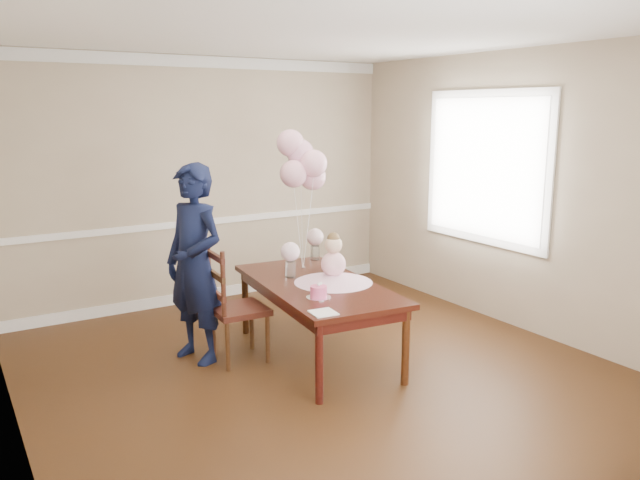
# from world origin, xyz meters

# --- Properties ---
(floor) EXTENTS (4.50, 5.00, 0.00)m
(floor) POSITION_xyz_m (0.00, 0.00, 0.00)
(floor) COLOR black
(floor) RESTS_ON ground
(ceiling) EXTENTS (4.50, 5.00, 0.02)m
(ceiling) POSITION_xyz_m (0.00, 0.00, 2.70)
(ceiling) COLOR white
(ceiling) RESTS_ON wall_back
(wall_back) EXTENTS (4.50, 0.02, 2.70)m
(wall_back) POSITION_xyz_m (0.00, 2.50, 1.35)
(wall_back) COLOR tan
(wall_back) RESTS_ON floor
(wall_front) EXTENTS (4.50, 0.02, 2.70)m
(wall_front) POSITION_xyz_m (0.00, -2.50, 1.35)
(wall_front) COLOR tan
(wall_front) RESTS_ON floor
(wall_left) EXTENTS (0.02, 5.00, 2.70)m
(wall_left) POSITION_xyz_m (-2.25, 0.00, 1.35)
(wall_left) COLOR tan
(wall_left) RESTS_ON floor
(wall_right) EXTENTS (0.02, 5.00, 2.70)m
(wall_right) POSITION_xyz_m (2.25, 0.00, 1.35)
(wall_right) COLOR tan
(wall_right) RESTS_ON floor
(chair_rail_trim) EXTENTS (4.50, 0.02, 0.07)m
(chair_rail_trim) POSITION_xyz_m (0.00, 2.49, 0.90)
(chair_rail_trim) COLOR white
(chair_rail_trim) RESTS_ON wall_back
(crown_molding) EXTENTS (4.50, 0.02, 0.12)m
(crown_molding) POSITION_xyz_m (0.00, 2.49, 2.63)
(crown_molding) COLOR silver
(crown_molding) RESTS_ON wall_back
(baseboard_trim) EXTENTS (4.50, 0.02, 0.12)m
(baseboard_trim) POSITION_xyz_m (0.00, 2.49, 0.06)
(baseboard_trim) COLOR white
(baseboard_trim) RESTS_ON floor
(window_frame) EXTENTS (0.02, 1.66, 1.56)m
(window_frame) POSITION_xyz_m (2.23, 0.50, 1.55)
(window_frame) COLOR white
(window_frame) RESTS_ON wall_right
(window_blinds) EXTENTS (0.01, 1.50, 1.40)m
(window_blinds) POSITION_xyz_m (2.21, 0.50, 1.55)
(window_blinds) COLOR white
(window_blinds) RESTS_ON wall_right
(dining_table_top) EXTENTS (1.08, 1.87, 0.04)m
(dining_table_top) POSITION_xyz_m (0.15, 0.40, 0.65)
(dining_table_top) COLOR black
(dining_table_top) RESTS_ON table_leg_fl
(table_apron) EXTENTS (0.98, 1.77, 0.09)m
(table_apron) POSITION_xyz_m (0.15, 0.40, 0.58)
(table_apron) COLOR black
(table_apron) RESTS_ON table_leg_fl
(table_leg_fl) EXTENTS (0.07, 0.07, 0.63)m
(table_leg_fl) POSITION_xyz_m (-0.31, -0.38, 0.31)
(table_leg_fl) COLOR black
(table_leg_fl) RESTS_ON floor
(table_leg_fr) EXTENTS (0.07, 0.07, 0.63)m
(table_leg_fr) POSITION_xyz_m (0.44, -0.46, 0.31)
(table_leg_fr) COLOR black
(table_leg_fr) RESTS_ON floor
(table_leg_bl) EXTENTS (0.07, 0.07, 0.63)m
(table_leg_bl) POSITION_xyz_m (-0.14, 1.25, 0.31)
(table_leg_bl) COLOR black
(table_leg_bl) RESTS_ON floor
(table_leg_br) EXTENTS (0.07, 0.07, 0.63)m
(table_leg_br) POSITION_xyz_m (0.61, 1.17, 0.31)
(table_leg_br) COLOR black
(table_leg_br) RESTS_ON floor
(baby_skirt) EXTENTS (0.75, 0.75, 0.09)m
(baby_skirt) POSITION_xyz_m (0.28, 0.34, 0.72)
(baby_skirt) COLOR #E0A5C5
(baby_skirt) RESTS_ON dining_table_top
(baby_torso) EXTENTS (0.21, 0.21, 0.21)m
(baby_torso) POSITION_xyz_m (0.28, 0.34, 0.83)
(baby_torso) COLOR #FFA1D9
(baby_torso) RESTS_ON baby_skirt
(baby_head) EXTENTS (0.15, 0.15, 0.15)m
(baby_head) POSITION_xyz_m (0.28, 0.34, 1.00)
(baby_head) COLOR beige
(baby_head) RESTS_ON baby_torso
(baby_hair) EXTENTS (0.11, 0.11, 0.11)m
(baby_hair) POSITION_xyz_m (0.28, 0.34, 1.06)
(baby_hair) COLOR brown
(baby_hair) RESTS_ON baby_head
(cake_platter) EXTENTS (0.22, 0.22, 0.01)m
(cake_platter) POSITION_xyz_m (-0.07, 0.01, 0.67)
(cake_platter) COLOR white
(cake_platter) RESTS_ON dining_table_top
(birthday_cake) EXTENTS (0.15, 0.15, 0.09)m
(birthday_cake) POSITION_xyz_m (-0.07, 0.01, 0.72)
(birthday_cake) COLOR #E54883
(birthday_cake) RESTS_ON cake_platter
(cake_flower_a) EXTENTS (0.03, 0.03, 0.03)m
(cake_flower_a) POSITION_xyz_m (-0.07, 0.01, 0.78)
(cake_flower_a) COLOR silver
(cake_flower_a) RESTS_ON birthday_cake
(cake_flower_b) EXTENTS (0.03, 0.03, 0.03)m
(cake_flower_b) POSITION_xyz_m (-0.04, 0.03, 0.78)
(cake_flower_b) COLOR white
(cake_flower_b) RESTS_ON birthday_cake
(rose_vase_near) EXTENTS (0.10, 0.10, 0.14)m
(rose_vase_near) POSITION_xyz_m (0.04, 0.68, 0.74)
(rose_vase_near) COLOR white
(rose_vase_near) RESTS_ON dining_table_top
(roses_near) EXTENTS (0.17, 0.17, 0.17)m
(roses_near) POSITION_xyz_m (0.04, 0.68, 0.90)
(roses_near) COLOR silver
(roses_near) RESTS_ON rose_vase_near
(rose_vase_far) EXTENTS (0.10, 0.10, 0.14)m
(rose_vase_far) POSITION_xyz_m (0.57, 1.12, 0.74)
(rose_vase_far) COLOR white
(rose_vase_far) RESTS_ON dining_table_top
(roses_far) EXTENTS (0.17, 0.17, 0.17)m
(roses_far) POSITION_xyz_m (0.57, 1.12, 0.90)
(roses_far) COLOR beige
(roses_far) RESTS_ON rose_vase_far
(napkin) EXTENTS (0.20, 0.20, 0.01)m
(napkin) POSITION_xyz_m (-0.24, -0.33, 0.68)
(napkin) COLOR white
(napkin) RESTS_ON dining_table_top
(balloon_weight) EXTENTS (0.04, 0.04, 0.02)m
(balloon_weight) POSITION_xyz_m (0.29, 0.87, 0.68)
(balloon_weight) COLOR silver
(balloon_weight) RESTS_ON dining_table_top
(balloon_a) EXTENTS (0.25, 0.25, 0.25)m
(balloon_a) POSITION_xyz_m (0.20, 0.88, 1.56)
(balloon_a) COLOR #EEA8C0
(balloon_a) RESTS_ON balloon_ribbon_a
(balloon_b) EXTENTS (0.25, 0.25, 0.25)m
(balloon_b) POSITION_xyz_m (0.37, 0.82, 1.65)
(balloon_b) COLOR #FFB4D0
(balloon_b) RESTS_ON balloon_ribbon_b
(balloon_c) EXTENTS (0.25, 0.25, 0.25)m
(balloon_c) POSITION_xyz_m (0.32, 0.96, 1.74)
(balloon_c) COLOR #E3A1C4
(balloon_c) RESTS_ON balloon_ribbon_c
(balloon_d) EXTENTS (0.25, 0.25, 0.25)m
(balloon_d) POSITION_xyz_m (0.23, 0.99, 1.83)
(balloon_d) COLOR #F0AAC6
(balloon_d) RESTS_ON balloon_ribbon_d
(balloon_e) EXTENTS (0.25, 0.25, 0.25)m
(balloon_e) POSITION_xyz_m (0.43, 0.93, 1.52)
(balloon_e) COLOR #F6AEC8
(balloon_e) RESTS_ON balloon_ribbon_e
(balloon_ribbon_a) EXTENTS (0.08, 0.01, 0.75)m
(balloon_ribbon_a) POSITION_xyz_m (0.24, 0.88, 1.06)
(balloon_ribbon_a) COLOR white
(balloon_ribbon_a) RESTS_ON balloon_weight
(balloon_ribbon_b) EXTENTS (0.09, 0.06, 0.84)m
(balloon_ribbon_b) POSITION_xyz_m (0.33, 0.85, 1.10)
(balloon_ribbon_b) COLOR white
(balloon_ribbon_b) RESTS_ON balloon_weight
(balloon_ribbon_c) EXTENTS (0.03, 0.08, 0.93)m
(balloon_ribbon_c) POSITION_xyz_m (0.30, 0.92, 1.14)
(balloon_ribbon_c) COLOR silver
(balloon_ribbon_c) RESTS_ON balloon_weight
(balloon_ribbon_d) EXTENTS (0.07, 0.10, 1.01)m
(balloon_ribbon_d) POSITION_xyz_m (0.26, 0.93, 1.19)
(balloon_ribbon_d) COLOR silver
(balloon_ribbon_d) RESTS_ON balloon_weight
(balloon_ribbon_e) EXTENTS (0.13, 0.05, 0.69)m
(balloon_ribbon_e) POSITION_xyz_m (0.36, 0.90, 1.03)
(balloon_ribbon_e) COLOR silver
(balloon_ribbon_e) RESTS_ON balloon_weight
(dining_chair_seat) EXTENTS (0.47, 0.47, 0.05)m
(dining_chair_seat) POSITION_xyz_m (-0.46, 0.69, 0.45)
(dining_chair_seat) COLOR #38150F
(dining_chair_seat) RESTS_ON chair_leg_fl
(chair_leg_fl) EXTENTS (0.04, 0.04, 0.43)m
(chair_leg_fl) POSITION_xyz_m (-0.65, 0.52, 0.21)
(chair_leg_fl) COLOR #361D0E
(chair_leg_fl) RESTS_ON floor
(chair_leg_fr) EXTENTS (0.04, 0.04, 0.43)m
(chair_leg_fr) POSITION_xyz_m (-0.29, 0.50, 0.21)
(chair_leg_fr) COLOR #381E0F
(chair_leg_fr) RESTS_ON floor
(chair_leg_bl) EXTENTS (0.04, 0.04, 0.43)m
(chair_leg_bl) POSITION_xyz_m (-0.62, 0.88, 0.21)
(chair_leg_bl) COLOR #3D1E10
(chair_leg_bl) RESTS_ON floor
(chair_leg_br) EXTENTS (0.04, 0.04, 0.43)m
(chair_leg_br) POSITION_xyz_m (-0.27, 0.86, 0.21)
(chair_leg_br) COLOR #3E2210
(chair_leg_br) RESTS_ON floor
(chair_back_post_l) EXTENTS (0.04, 0.04, 0.56)m
(chair_back_post_l) POSITION_xyz_m (-0.67, 0.52, 0.74)
(chair_back_post_l) COLOR #33160E
(chair_back_post_l) RESTS_ON dining_chair_seat
(chair_back_post_r) EXTENTS (0.04, 0.04, 0.56)m
(chair_back_post_r) POSITION_xyz_m (-0.64, 0.88, 0.74)
(chair_back_post_r) COLOR #3D1910
(chair_back_post_r) RESTS_ON dining_chair_seat
(chair_slat_low) EXTENTS (0.05, 0.40, 0.05)m
(chair_slat_low) POSITION_xyz_m (-0.66, 0.70, 0.62)
(chair_slat_low) COLOR #3C1810
(chair_slat_low) RESTS_ON dining_chair_seat
(chair_slat_mid) EXTENTS (0.05, 0.40, 0.05)m
(chair_slat_mid) POSITION_xyz_m (-0.66, 0.70, 0.78)
(chair_slat_mid) COLOR #351E0E
(chair_slat_mid) RESTS_ON dining_chair_seat
(chair_slat_top) EXTENTS (0.05, 0.40, 0.05)m
(chair_slat_top) POSITION_xyz_m (-0.66, 0.70, 0.94)
(chair_slat_top) COLOR #38150F
(chair_slat_top) RESTS_ON dining_chair_seat
(woman) EXTENTS (0.60, 0.72, 1.70)m
(woman) POSITION_xyz_m (-0.76, 0.89, 0.85)
(woman) COLOR #0E1433
(woman) RESTS_ON floor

